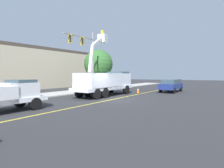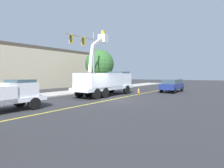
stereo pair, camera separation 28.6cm
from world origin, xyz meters
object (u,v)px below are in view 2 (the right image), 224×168
(utility_bucket_truck, at_px, (106,81))
(traffic_signal_mast, at_px, (87,51))
(passing_minivan, at_px, (172,85))
(traffic_cone_mid_front, at_px, (139,91))

(utility_bucket_truck, bearing_deg, traffic_signal_mast, 57.05)
(utility_bucket_truck, bearing_deg, passing_minivan, -41.45)
(passing_minivan, relative_size, traffic_cone_mid_front, 7.06)
(passing_minivan, bearing_deg, traffic_signal_mast, 113.46)
(passing_minivan, distance_m, traffic_signal_mast, 12.18)
(traffic_cone_mid_front, bearing_deg, traffic_signal_mast, 98.78)
(traffic_cone_mid_front, relative_size, traffic_signal_mast, 0.09)
(utility_bucket_truck, distance_m, passing_minivan, 9.58)
(passing_minivan, xyz_separation_m, traffic_cone_mid_front, (-3.46, 3.59, -0.62))
(traffic_cone_mid_front, xyz_separation_m, traffic_signal_mast, (-1.05, 6.82, 5.05))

